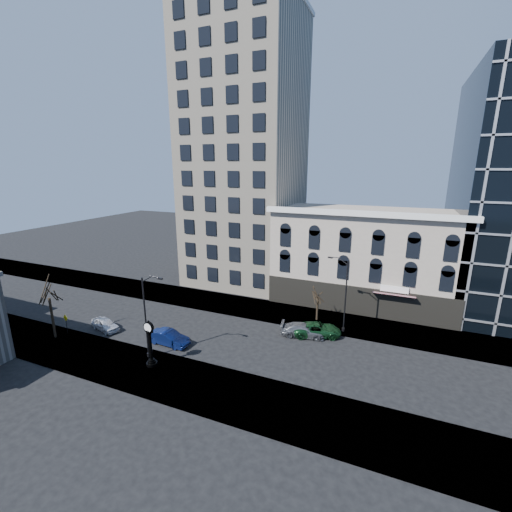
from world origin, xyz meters
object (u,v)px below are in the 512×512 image
at_px(warning_sign, 66,321).
at_px(car_near_a, 105,324).
at_px(street_clock, 150,345).
at_px(car_near_b, 169,338).
at_px(street_lamp_near, 149,295).

xyz_separation_m(warning_sign, car_near_a, (2.60, 2.57, -1.05)).
xyz_separation_m(street_clock, car_near_a, (-9.28, 3.72, -1.43)).
distance_m(warning_sign, car_near_b, 11.26).
height_order(car_near_a, car_near_b, car_near_b).
bearing_deg(car_near_b, car_near_a, 93.55).
distance_m(street_clock, street_lamp_near, 4.39).
xyz_separation_m(street_clock, car_near_b, (-0.98, 3.80, -1.36)).
height_order(street_clock, car_near_a, street_clock).
bearing_deg(street_clock, warning_sign, 177.76).
bearing_deg(car_near_b, street_lamp_near, -169.01).
bearing_deg(car_near_b, street_clock, -162.51).
distance_m(warning_sign, car_near_a, 3.80).
height_order(warning_sign, car_near_a, warning_sign).
xyz_separation_m(street_clock, street_lamp_near, (-0.59, 1.04, 4.23)).
relative_size(warning_sign, car_near_b, 0.53).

